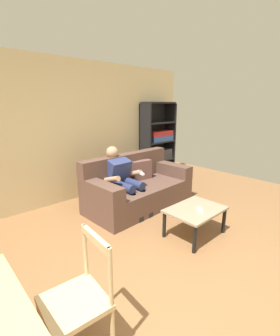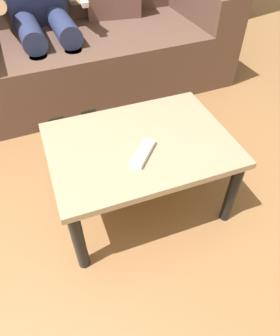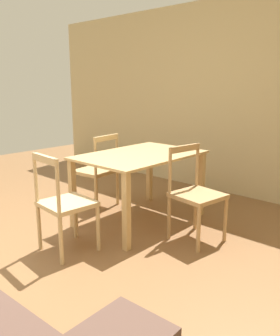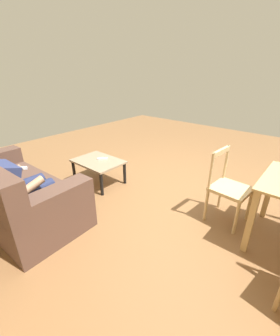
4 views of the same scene
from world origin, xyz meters
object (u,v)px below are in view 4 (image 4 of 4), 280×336
at_px(coffee_table, 98,164).
at_px(dining_chair_facing_couch, 228,188).
at_px(person_lounging, 16,186).
at_px(couch, 12,194).
at_px(tv_remote, 103,159).

distance_m(coffee_table, dining_chair_facing_couch, 2.03).
height_order(person_lounging, dining_chair_facing_couch, person_lounging).
bearing_deg(dining_chair_facing_couch, coffee_table, 10.97).
bearing_deg(couch, tv_remote, -95.17).
bearing_deg(couch, dining_chair_facing_couch, -140.94).
height_order(couch, dining_chair_facing_couch, couch).
bearing_deg(person_lounging, tv_remote, -82.33).
xyz_separation_m(couch, person_lounging, (-0.32, 0.03, 0.24)).
relative_size(coffee_table, tv_remote, 4.66).
distance_m(couch, dining_chair_facing_couch, 2.71).
distance_m(couch, person_lounging, 0.40).
relative_size(couch, dining_chair_facing_couch, 2.18).
height_order(tv_remote, dining_chair_facing_couch, dining_chair_facing_couch).
bearing_deg(tv_remote, person_lounging, -40.35).
relative_size(tv_remote, dining_chair_facing_couch, 0.19).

